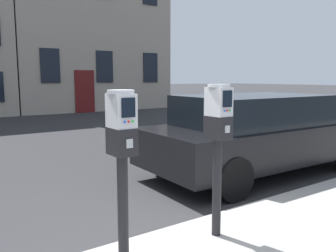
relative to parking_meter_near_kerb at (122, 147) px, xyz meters
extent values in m
cylinder|color=black|center=(0.00, 0.00, -0.54)|extent=(0.09, 0.09, 0.96)
cube|color=black|center=(0.00, 0.00, 0.05)|extent=(0.18, 0.24, 0.22)
cube|color=#A5A8AD|center=(0.00, -0.13, 0.05)|extent=(0.06, 0.01, 0.07)
cube|color=#B7BABF|center=(0.00, 0.00, 0.30)|extent=(0.17, 0.23, 0.27)
cube|color=black|center=(0.00, -0.12, 0.33)|extent=(0.12, 0.01, 0.15)
cylinder|color=blue|center=(-0.03, -0.12, 0.22)|extent=(0.02, 0.01, 0.02)
cylinder|color=red|center=(0.00, -0.12, 0.22)|extent=(0.02, 0.01, 0.02)
cylinder|color=green|center=(0.04, -0.12, 0.22)|extent=(0.02, 0.01, 0.02)
cylinder|color=#B7BABF|center=(0.00, 0.00, 0.45)|extent=(0.22, 0.22, 0.03)
cylinder|color=black|center=(1.05, 0.00, -0.53)|extent=(0.09, 0.09, 0.98)
cube|color=black|center=(1.05, 0.00, 0.07)|extent=(0.18, 0.24, 0.23)
cube|color=#A5A8AD|center=(1.05, -0.13, 0.07)|extent=(0.06, 0.01, 0.07)
cube|color=#B7BABF|center=(1.05, 0.00, 0.33)|extent=(0.17, 0.23, 0.28)
cube|color=black|center=(1.05, -0.12, 0.36)|extent=(0.12, 0.01, 0.16)
cylinder|color=blue|center=(1.02, -0.12, 0.25)|extent=(0.02, 0.01, 0.02)
cylinder|color=red|center=(1.05, -0.12, 0.25)|extent=(0.02, 0.01, 0.02)
cylinder|color=green|center=(1.09, -0.12, 0.25)|extent=(0.02, 0.01, 0.02)
cylinder|color=#B7BABF|center=(1.05, 0.00, 0.48)|extent=(0.22, 0.22, 0.03)
cube|color=black|center=(3.67, 1.69, -0.57)|extent=(4.44, 1.90, 0.62)
cube|color=black|center=(3.45, 1.69, 0.00)|extent=(2.59, 1.70, 0.52)
cube|color=black|center=(5.65, 1.64, -0.22)|extent=(0.48, 1.69, 0.10)
cube|color=white|center=(5.90, 2.32, -0.54)|extent=(0.04, 0.20, 0.14)
cylinder|color=black|center=(5.17, 2.47, -0.84)|extent=(0.64, 0.23, 0.64)
cylinder|color=black|center=(2.21, 2.54, -0.84)|extent=(0.64, 0.23, 0.64)
cylinder|color=black|center=(2.17, 0.90, -0.84)|extent=(0.64, 0.23, 0.64)
cube|color=black|center=(3.66, 14.29, 1.12)|extent=(0.90, 0.06, 1.60)
cube|color=black|center=(6.41, 14.29, 1.12)|extent=(0.90, 0.06, 1.60)
cube|color=black|center=(9.17, 14.29, 1.12)|extent=(0.90, 0.06, 1.60)
cube|color=#591414|center=(5.31, 14.29, -0.11)|extent=(1.00, 0.07, 2.10)
camera|label=1|loc=(-1.28, -2.50, 0.55)|focal=37.53mm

